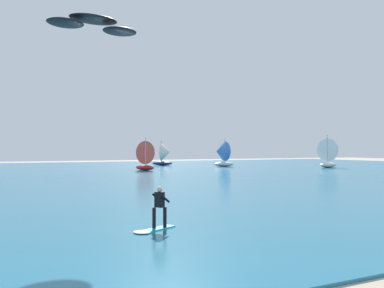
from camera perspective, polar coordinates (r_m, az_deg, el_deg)
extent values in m
cube|color=#236B89|center=(52.58, -15.63, -4.21)|extent=(160.00, 90.00, 0.10)
cube|color=#26B2CC|center=(15.50, -4.83, -12.32)|extent=(1.45, 1.02, 0.05)
cylinder|color=black|center=(15.37, -5.63, -10.80)|extent=(0.14, 0.14, 0.80)
cylinder|color=black|center=(15.47, -4.04, -10.74)|extent=(0.14, 0.14, 0.80)
cube|color=black|center=(15.31, -4.83, -8.19)|extent=(0.36, 0.42, 0.60)
sphere|color=beige|center=(15.26, -4.83, -6.66)|extent=(0.22, 0.22, 0.22)
cylinder|color=black|center=(15.51, -5.22, -7.90)|extent=(0.49, 0.30, 0.39)
cylinder|color=black|center=(15.21, -4.01, -8.05)|extent=(0.49, 0.30, 0.39)
ellipsoid|color=white|center=(14.83, -7.42, -12.78)|extent=(0.85, 0.89, 0.08)
ellipsoid|color=black|center=(21.58, -14.37, 17.43)|extent=(2.60, 1.68, 0.29)
ellipsoid|color=black|center=(21.15, -18.23, 16.64)|extent=(1.94, 1.63, 0.29)
ellipsoid|color=black|center=(21.84, -10.64, 16.04)|extent=(1.94, 1.63, 0.29)
ellipsoid|color=white|center=(70.65, 4.76, -2.98)|extent=(4.43, 1.85, 0.81)
cylinder|color=silver|center=(70.72, 4.90, -0.90)|extent=(0.13, 0.13, 4.32)
cone|color=#3F72CC|center=(70.18, 4.26, -1.08)|extent=(2.19, 3.77, 3.63)
ellipsoid|color=white|center=(69.98, 19.49, -2.93)|extent=(4.95, 2.88, 0.88)
cylinder|color=silver|center=(69.73, 19.39, -0.65)|extent=(0.15, 0.15, 4.69)
cone|color=white|center=(70.63, 19.79, -0.84)|extent=(3.09, 4.36, 3.94)
ellipsoid|color=navy|center=(75.26, -4.42, -2.86)|extent=(4.11, 3.41, 0.76)
cylinder|color=silver|center=(75.25, -4.56, -1.04)|extent=(0.13, 0.13, 4.03)
cone|color=silver|center=(75.05, -3.91, -1.20)|extent=(3.36, 3.79, 3.39)
ellipsoid|color=maroon|center=(57.75, -7.01, -3.49)|extent=(2.63, 4.35, 0.77)
cylinder|color=silver|center=(57.53, -6.89, -1.06)|extent=(0.13, 0.13, 4.11)
cone|color=#D84C3F|center=(58.25, -7.42, -1.26)|extent=(3.84, 2.79, 3.46)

